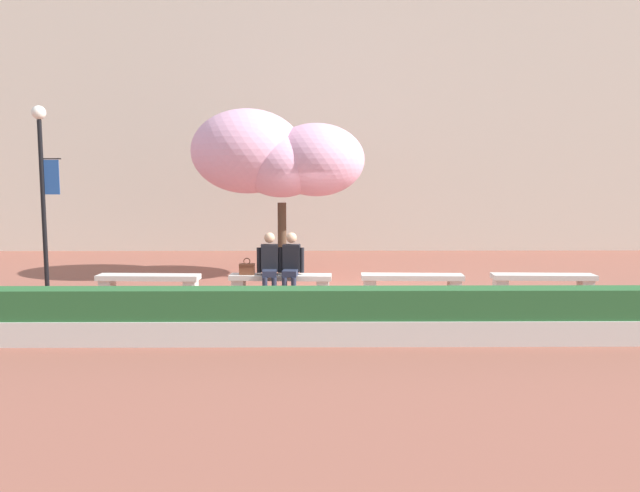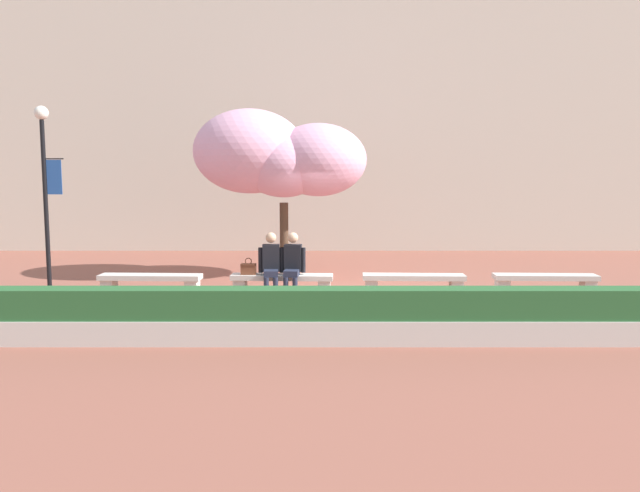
# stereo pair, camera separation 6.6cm
# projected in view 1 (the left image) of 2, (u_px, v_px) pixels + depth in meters

# --- Properties ---
(ground_plane) EXTENTS (100.00, 100.00, 0.00)m
(ground_plane) POSITION_uv_depth(u_px,v_px,m) (346.00, 297.00, 12.48)
(ground_plane) COLOR #8E5142
(building_facade) EXTENTS (28.00, 4.00, 8.03)m
(building_facade) POSITION_uv_depth(u_px,v_px,m) (333.00, 130.00, 21.71)
(building_facade) COLOR beige
(building_facade) RESTS_ON ground
(stone_bench_west_end) EXTENTS (2.05, 0.51, 0.45)m
(stone_bench_west_end) POSITION_uv_depth(u_px,v_px,m) (149.00, 282.00, 12.42)
(stone_bench_west_end) COLOR beige
(stone_bench_west_end) RESTS_ON ground
(stone_bench_near_west) EXTENTS (2.05, 0.51, 0.45)m
(stone_bench_near_west) POSITION_uv_depth(u_px,v_px,m) (281.00, 281.00, 12.44)
(stone_bench_near_west) COLOR beige
(stone_bench_near_west) RESTS_ON ground
(stone_bench_center) EXTENTS (2.05, 0.51, 0.45)m
(stone_bench_center) POSITION_uv_depth(u_px,v_px,m) (412.00, 281.00, 12.46)
(stone_bench_center) COLOR beige
(stone_bench_center) RESTS_ON ground
(stone_bench_near_east) EXTENTS (2.05, 0.51, 0.45)m
(stone_bench_near_east) POSITION_uv_depth(u_px,v_px,m) (543.00, 281.00, 12.48)
(stone_bench_near_east) COLOR beige
(stone_bench_near_east) RESTS_ON ground
(person_seated_left) EXTENTS (0.51, 0.70, 1.29)m
(person_seated_left) POSITION_uv_depth(u_px,v_px,m) (270.00, 263.00, 12.34)
(person_seated_left) COLOR black
(person_seated_left) RESTS_ON ground
(person_seated_right) EXTENTS (0.51, 0.70, 1.29)m
(person_seated_right) POSITION_uv_depth(u_px,v_px,m) (291.00, 263.00, 12.35)
(person_seated_right) COLOR black
(person_seated_right) RESTS_ON ground
(handbag) EXTENTS (0.30, 0.15, 0.34)m
(handbag) POSITION_uv_depth(u_px,v_px,m) (247.00, 268.00, 12.39)
(handbag) COLOR brown
(handbag) RESTS_ON stone_bench_near_west
(cherry_tree_main) EXTENTS (4.07, 2.69, 3.97)m
(cherry_tree_main) POSITION_uv_depth(u_px,v_px,m) (277.00, 157.00, 14.60)
(cherry_tree_main) COLOR #473323
(cherry_tree_main) RESTS_ON ground
(lamp_post_with_banner) EXTENTS (0.54, 0.28, 3.81)m
(lamp_post_with_banner) POSITION_uv_depth(u_px,v_px,m) (43.00, 182.00, 12.61)
(lamp_post_with_banner) COLOR black
(lamp_post_with_banner) RESTS_ON ground
(planter_hedge_foreground) EXTENTS (14.54, 0.50, 0.80)m
(planter_hedge_foreground) POSITION_uv_depth(u_px,v_px,m) (358.00, 316.00, 8.99)
(planter_hedge_foreground) COLOR beige
(planter_hedge_foreground) RESTS_ON ground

